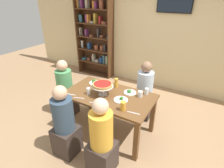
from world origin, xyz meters
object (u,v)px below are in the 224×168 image
salad_plate_far_diner (95,82)px  water_glass_clear_spare (147,91)px  deep_dish_pizza_stand (103,85)px  salad_plate_spare (130,92)px  bookshelf (95,36)px  beer_glass_amber_tall (123,106)px  diner_near_right (102,142)px  diner_head_west (66,92)px  salad_plate_near_diner (121,100)px  cutlery_fork_near (95,103)px  cutlery_knife_near (79,98)px  dining_table (109,100)px  diner_far_right (144,94)px  diner_near_left (65,126)px  water_glass_clear_near (140,94)px  water_glass_clear_far (89,91)px  television (175,2)px  cutlery_fork_far (134,113)px  beer_glass_amber_short (116,83)px  cutlery_knife_far (70,94)px

salad_plate_far_diner → water_glass_clear_spare: water_glass_clear_spare is taller
deep_dish_pizza_stand → salad_plate_spare: (0.36, 0.27, -0.15)m
bookshelf → beer_glass_amber_tall: 3.10m
diner_near_right → diner_head_west: bearing=60.9°
diner_near_right → salad_plate_near_diner: 0.73m
diner_near_right → cutlery_fork_near: size_ratio=6.39×
deep_dish_pizza_stand → cutlery_knife_near: size_ratio=1.93×
diner_head_west → deep_dish_pizza_stand: size_ratio=3.31×
salad_plate_spare → beer_glass_amber_tall: size_ratio=1.53×
dining_table → bookshelf: bookshelf is taller
diner_far_right → bookshelf: bearing=-122.5°
diner_near_right → cutlery_fork_near: (-0.37, 0.40, 0.25)m
cutlery_fork_near → salad_plate_spare: bearing=50.7°
diner_near_left → water_glass_clear_near: (0.77, 0.93, 0.30)m
diner_near_left → salad_plate_near_diner: (0.55, 0.68, 0.26)m
diner_head_west → water_glass_clear_near: 1.50m
salad_plate_far_diner → salad_plate_spare: bearing=-0.8°
deep_dish_pizza_stand → water_glass_clear_far: size_ratio=3.21×
bookshelf → diner_near_left: (1.37, -2.75, -0.65)m
diner_near_left → salad_plate_spare: bearing=-31.1°
water_glass_clear_near → water_glass_clear_far: bearing=-155.6°
television → salad_plate_spare: 2.29m
dining_table → bookshelf: (-1.68, 2.01, 0.51)m
bookshelf → diner_far_right: bookshelf is taller
diner_near_right → salad_plate_spare: size_ratio=5.55×
salad_plate_far_diner → cutlery_fork_near: bearing=-55.1°
diner_far_right → water_glass_clear_near: bearing=11.9°
salad_plate_far_diner → cutlery_fork_far: size_ratio=1.28×
water_glass_clear_near → dining_table: bearing=-157.1°
salad_plate_spare → cutlery_fork_far: 0.56m
beer_glass_amber_short → cutlery_fork_near: (-0.02, -0.62, -0.08)m
cutlery_knife_far → water_glass_clear_far: bearing=23.9°
salad_plate_near_diner → cutlery_fork_far: 0.37m
diner_far_right → diner_head_west: bearing=-62.3°
salad_plate_spare → water_glass_clear_near: (0.19, -0.02, 0.03)m
water_glass_clear_spare → cutlery_knife_far: water_glass_clear_spare is taller
salad_plate_spare → beer_glass_amber_short: size_ratio=1.29×
deep_dish_pizza_stand → salad_plate_near_diner: size_ratio=1.58×
diner_head_west → diner_near_right: bearing=-29.1°
diner_far_right → diner_near_left: 1.59m
dining_table → diner_far_right: size_ratio=1.26×
salad_plate_near_diner → beer_glass_amber_tall: beer_glass_amber_tall is taller
salad_plate_near_diner → cutlery_fork_near: size_ratio=1.22×
dining_table → water_glass_clear_near: bearing=22.9°
bookshelf → diner_far_right: size_ratio=1.92×
diner_near_left → cutlery_fork_near: bearing=-32.2°
diner_near_right → cutlery_fork_far: diner_near_right is taller
diner_near_left → salad_plate_spare: 1.15m
cutlery_knife_near → cutlery_fork_far: 0.91m
water_glass_clear_near → water_glass_clear_spare: 0.14m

